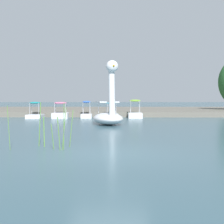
% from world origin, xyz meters
% --- Properties ---
extents(ground_plane, '(609.75, 609.75, 0.00)m').
position_xyz_m(ground_plane, '(0.00, 0.00, 0.00)').
color(ground_plane, '#385966').
extents(shore_bank_far, '(136.27, 26.27, 0.52)m').
position_xyz_m(shore_bank_far, '(0.00, 34.43, 0.26)').
color(shore_bank_far, '#6B665B').
rests_on(shore_bank_far, ground_plane).
extents(swan_boat, '(2.74, 3.74, 4.24)m').
position_xyz_m(swan_boat, '(-0.34, 11.67, 0.88)').
color(swan_boat, white).
rests_on(swan_boat, ground_plane).
extents(pedal_boat_lime, '(1.29, 2.32, 1.74)m').
position_xyz_m(pedal_boat_lime, '(1.93, 20.26, 0.45)').
color(pedal_boat_lime, white).
rests_on(pedal_boat_lime, ground_plane).
extents(pedal_boat_cyan, '(1.40, 2.17, 1.52)m').
position_xyz_m(pedal_boat_cyan, '(-0.33, 19.93, 0.47)').
color(pedal_boat_cyan, white).
rests_on(pedal_boat_cyan, ground_plane).
extents(pedal_boat_blue, '(1.09, 1.86, 1.62)m').
position_xyz_m(pedal_boat_blue, '(-2.65, 20.09, 0.42)').
color(pedal_boat_blue, white).
rests_on(pedal_boat_blue, ground_plane).
extents(pedal_boat_pink, '(1.64, 2.42, 1.51)m').
position_xyz_m(pedal_boat_pink, '(-5.11, 20.06, 0.43)').
color(pedal_boat_pink, white).
rests_on(pedal_boat_pink, ground_plane).
extents(pedal_boat_teal, '(1.39, 2.15, 1.54)m').
position_xyz_m(pedal_boat_teal, '(-7.43, 19.76, 0.40)').
color(pedal_boat_teal, white).
rests_on(pedal_boat_teal, ground_plane).
extents(reed_clump_foreground, '(2.16, 1.02, 1.59)m').
position_xyz_m(reed_clump_foreground, '(-2.09, 1.05, 0.66)').
color(reed_clump_foreground, '#568E38').
rests_on(reed_clump_foreground, ground_plane).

